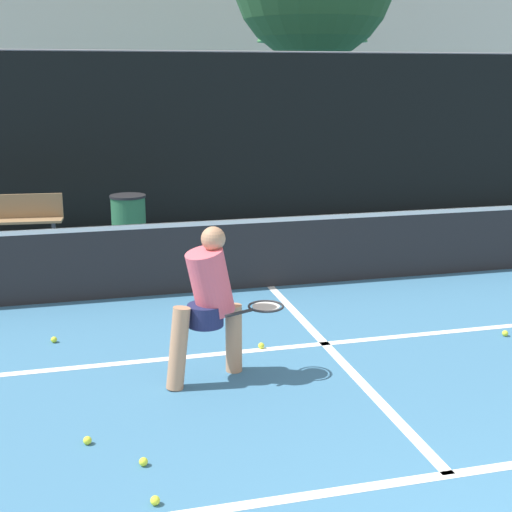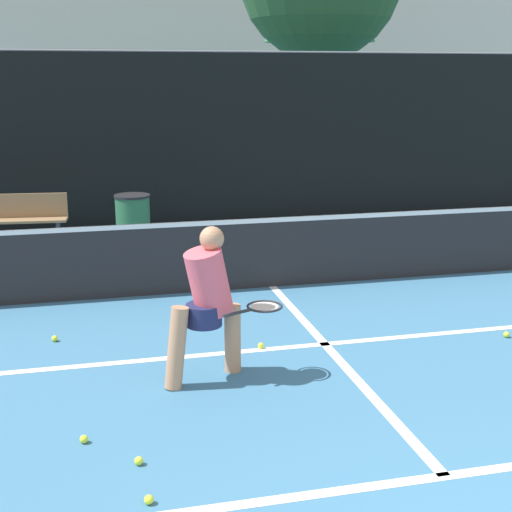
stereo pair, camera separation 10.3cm
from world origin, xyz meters
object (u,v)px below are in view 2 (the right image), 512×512
(courtside_bench, at_px, (21,218))
(parked_car, at_px, (211,165))
(player_practicing, at_px, (208,299))
(trash_bin, at_px, (133,218))

(courtside_bench, height_order, parked_car, parked_car)
(player_practicing, height_order, parked_car, parked_car)
(parked_car, bearing_deg, trash_bin, -114.29)
(player_practicing, height_order, courtside_bench, player_practicing)
(player_practicing, xyz_separation_m, courtside_bench, (-2.12, 6.02, -0.31))
(trash_bin, height_order, parked_car, parked_car)
(courtside_bench, height_order, trash_bin, courtside_bench)
(player_practicing, relative_size, parked_car, 0.33)
(player_practicing, distance_m, trash_bin, 5.96)
(courtside_bench, xyz_separation_m, trash_bin, (1.83, -0.08, -0.06))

